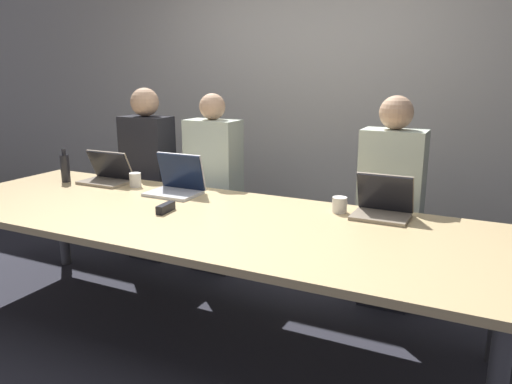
{
  "coord_description": "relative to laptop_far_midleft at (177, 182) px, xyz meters",
  "views": [
    {
      "loc": [
        1.51,
        -2.34,
        1.57
      ],
      "look_at": [
        0.31,
        0.1,
        0.89
      ],
      "focal_mm": 35.0,
      "sensor_mm": 36.0,
      "label": 1
    }
  ],
  "objects": [
    {
      "name": "cup_far_left",
      "position": [
        -0.38,
        0.03,
        -0.03
      ],
      "size": [
        0.08,
        0.08,
        0.1
      ],
      "color": "white",
      "rests_on": "conference_table"
    },
    {
      "name": "conference_table",
      "position": [
        0.42,
        -0.37,
        -0.13
      ],
      "size": [
        3.56,
        1.21,
        0.74
      ],
      "color": "#D6B77F",
      "rests_on": "ground_plane"
    },
    {
      "name": "stapler",
      "position": [
        0.2,
        -0.4,
        -0.05
      ],
      "size": [
        0.06,
        0.15,
        0.05
      ],
      "rotation": [
        0.0,
        0.0,
        0.08
      ],
      "color": "black",
      "rests_on": "conference_table"
    },
    {
      "name": "person_far_left",
      "position": [
        -0.65,
        0.51,
        -0.13
      ],
      "size": [
        0.4,
        0.24,
        1.42
      ],
      "color": "#2D2D38",
      "rests_on": "ground_plane"
    },
    {
      "name": "laptop_far_right",
      "position": [
        1.37,
        0.07,
        -0.01
      ],
      "size": [
        0.32,
        0.25,
        0.25
      ],
      "color": "gray",
      "rests_on": "conference_table"
    },
    {
      "name": "person_far_midleft",
      "position": [
        -0.03,
        0.52,
        -0.15
      ],
      "size": [
        0.4,
        0.24,
        1.39
      ],
      "color": "#2D2D38",
      "rests_on": "ground_plane"
    },
    {
      "name": "laptop_far_left",
      "position": [
        -0.65,
        0.04,
        -0.01
      ],
      "size": [
        0.36,
        0.24,
        0.24
      ],
      "color": "gray",
      "rests_on": "conference_table"
    },
    {
      "name": "laptop_far_midleft",
      "position": [
        0.0,
        0.0,
        0.0
      ],
      "size": [
        0.35,
        0.27,
        0.27
      ],
      "color": "silver",
      "rests_on": "conference_table"
    },
    {
      "name": "curtain_wall",
      "position": [
        0.42,
        1.48,
        0.58
      ],
      "size": [
        12.0,
        0.06,
        2.8
      ],
      "color": "beige",
      "rests_on": "ground_plane"
    },
    {
      "name": "person_far_right",
      "position": [
        1.33,
        0.5,
        -0.14
      ],
      "size": [
        0.4,
        0.24,
        1.4
      ],
      "color": "#2D2D38",
      "rests_on": "ground_plane"
    },
    {
      "name": "ground_plane",
      "position": [
        0.42,
        -0.37,
        -0.82
      ],
      "size": [
        24.0,
        24.0,
        0.0
      ],
      "primitive_type": "plane",
      "color": "#2D2D38"
    },
    {
      "name": "bottle_far_left",
      "position": [
        -0.95,
        -0.08,
        0.03
      ],
      "size": [
        0.06,
        0.06,
        0.25
      ],
      "color": "black",
      "rests_on": "conference_table"
    },
    {
      "name": "cup_far_right",
      "position": [
        1.12,
        0.04,
        -0.03
      ],
      "size": [
        0.09,
        0.09,
        0.09
      ],
      "color": "white",
      "rests_on": "conference_table"
    }
  ]
}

